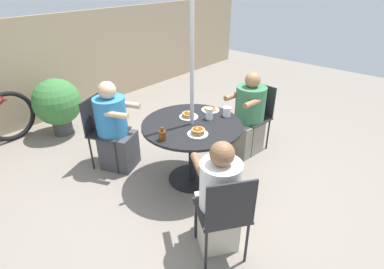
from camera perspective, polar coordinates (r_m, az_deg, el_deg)
The scene contains 17 objects.
ground_plane at distance 3.76m, azimuth -0.00°, elevation -8.35°, with size 12.00×12.00×0.00m, color gray.
back_fence at distance 5.62m, azimuth -24.08°, elevation 11.62°, with size 10.00×0.06×1.68m, color tan.
patio_table at distance 3.41m, azimuth -0.00°, elevation 0.11°, with size 1.14×1.14×0.76m.
umbrella_pole at distance 3.20m, azimuth -0.00°, elevation 8.07°, with size 0.04×0.04×2.27m, color #ADADB2.
patio_chair_north at distance 2.54m, azimuth 6.28°, elevation -14.40°, with size 0.59×0.59×0.92m.
diner_north at distance 2.69m, azimuth 5.03°, elevation -12.45°, with size 0.56×0.59×1.11m.
patio_chair_east at distance 4.25m, azimuth 12.05°, elevation 4.09°, with size 0.47×0.47×0.92m.
diner_east at distance 4.13m, azimuth 10.53°, elevation 3.10°, with size 0.54×0.44×1.14m.
patio_chair_south at distance 3.93m, azimuth -16.73°, elevation 1.35°, with size 0.56×0.56×0.92m.
diner_south at distance 3.85m, azimuth -14.50°, elevation 0.77°, with size 0.53×0.58×1.15m.
pancake_plate_a at distance 3.11m, azimuth 1.12°, elevation 0.44°, with size 0.22×0.22×0.08m.
pancake_plate_b at distance 3.68m, azimuth 3.51°, elevation 4.79°, with size 0.22×0.22×0.04m.
pancake_plate_c at distance 3.49m, azimuth -0.68°, elevation 3.62°, with size 0.22×0.22×0.07m.
syrup_bottle at distance 3.02m, azimuth -5.65°, elevation -0.12°, with size 0.10×0.07×0.14m.
coffee_cup at distance 3.53m, azimuth 6.68°, elevation 4.35°, with size 0.09×0.09×0.11m.
drinking_glass_a at distance 3.44m, azimuth 3.32°, elevation 3.99°, with size 0.08×0.08×0.14m, color silver.
potted_shrub at distance 4.97m, azimuth -24.26°, elevation 5.45°, with size 0.70×0.70×0.88m.
Camera 1 is at (-2.26, -1.96, 2.27)m, focal length 28.00 mm.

